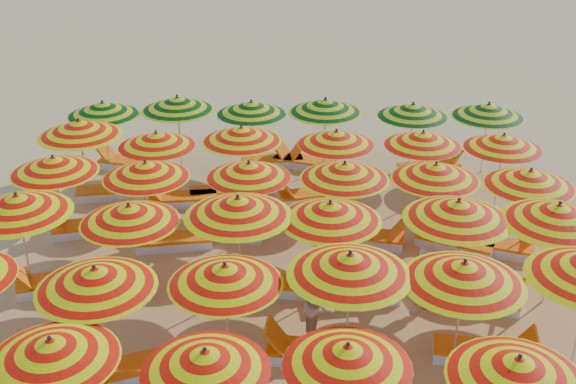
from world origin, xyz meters
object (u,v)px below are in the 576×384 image
Objects in this scene: umbrella_7 at (95,278)px; lounger_14 at (229,231)px; umbrella_28 at (423,139)px; lounger_11 at (481,296)px; umbrella_17 at (558,214)px; umbrella_19 at (146,170)px; umbrella_15 at (330,212)px; lounger_12 at (88,227)px; umbrella_4 at (518,369)px; lounger_23 at (274,160)px; umbrella_33 at (325,106)px; lounger_7 at (57,282)px; umbrella_13 at (129,214)px; umbrella_34 at (413,110)px; lounger_8 at (113,285)px; lounger_19 at (181,199)px; lounger_24 at (303,162)px; umbrella_30 at (103,109)px; lounger_22 at (128,163)px; umbrella_24 at (79,128)px; umbrella_31 at (177,104)px; umbrella_2 at (205,361)px; lounger_20 at (225,192)px; lounger_6 at (485,353)px; lounger_17 at (497,246)px; umbrella_29 at (503,142)px; lounger_25 at (430,167)px; umbrella_25 at (156,139)px; umbrella_27 at (336,138)px; lounger_13 at (172,241)px; lounger_15 at (368,237)px; umbrella_21 at (345,171)px; umbrella_22 at (436,172)px; umbrella_8 at (225,275)px; umbrella_12 at (17,204)px; beachgoer_b at (319,304)px; umbrella_26 at (242,134)px; lounger_16 at (453,242)px; umbrella_18 at (54,165)px; umbrella_20 at (249,170)px; lounger_21 at (311,196)px; lounger_9 at (270,284)px; umbrella_9 at (350,264)px; umbrella_3 at (348,356)px; umbrella_16 at (458,210)px; umbrella_14 at (238,207)px; lounger_18 at (112,191)px; lounger_4 at (134,369)px.

lounger_14 is (1.64, 4.75, -1.72)m from umbrella_7.
umbrella_28 is 4.70m from lounger_11.
umbrella_19 is (-8.27, 2.19, -0.18)m from umbrella_17.
lounger_12 is at bearing 156.82° from umbrella_15.
umbrella_4 is 1.23× the size of lounger_23.
lounger_7 is at bearing -132.20° from umbrella_33.
umbrella_13 is 1.10× the size of umbrella_34.
lounger_8 is 1.02× the size of lounger_14.
umbrella_17 is 1.49× the size of lounger_19.
lounger_24 is at bearing 105.63° from umbrella_4.
lounger_11 is at bearing 140.55° from lounger_19.
lounger_22 is at bearing 13.87° from umbrella_30.
umbrella_31 is (2.08, 2.07, -0.05)m from umbrella_24.
umbrella_2 is 1.09× the size of lounger_20.
lounger_11 is 7.85m from lounger_19.
lounger_6 is 3.94m from lounger_17.
umbrella_33 reaches higher than umbrella_29.
umbrella_15 is 1.18× the size of lounger_25.
umbrella_25 is 1.09× the size of lounger_17.
umbrella_27 is at bearing 175.92° from lounger_19.
lounger_13 is 1.00× the size of lounger_15.
umbrella_13 is 1.30× the size of lounger_19.
lounger_11 is 7.25m from lounger_20.
umbrella_21 is 1.26× the size of lounger_25.
lounger_11 is 1.01× the size of lounger_15.
umbrella_30 is at bearing 154.75° from umbrella_22.
lounger_15 is (2.75, 4.29, -1.67)m from umbrella_8.
umbrella_15 is (3.87, 0.08, 0.07)m from umbrella_13.
umbrella_12 is 6.16m from beachgoer_b.
umbrella_26 reaches higher than umbrella_28.
umbrella_2 is 1.09× the size of lounger_16.
umbrella_18 reaches higher than umbrella_20.
lounger_22 is at bearing 173.65° from lounger_17.
umbrella_33 is 7.77m from beachgoer_b.
lounger_15 is (4.83, 2.18, -1.67)m from umbrella_13.
lounger_21 is at bearing -10.84° from lounger_16.
umbrella_17 reaches higher than lounger_12.
umbrella_28 reaches higher than lounger_16.
umbrella_31 is (-1.93, 2.11, 0.04)m from umbrella_26.
umbrella_7 is 9.48m from umbrella_33.
lounger_9 is (-5.45, -3.96, -1.61)m from umbrella_29.
umbrella_3 is at bearing -93.38° from umbrella_9.
beachgoer_b is (-2.64, -1.49, -1.18)m from umbrella_16.
umbrella_34 is (2.22, 10.35, 0.04)m from umbrella_3.
umbrella_19 is at bearing 137.35° from umbrella_14.
umbrella_16 is 1.00× the size of umbrella_30.
umbrella_16 reaches higher than lounger_18.
umbrella_24 is 1.32× the size of lounger_16.
umbrella_3 is at bearing -91.94° from umbrella_21.
umbrella_26 is 1.38× the size of lounger_4.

